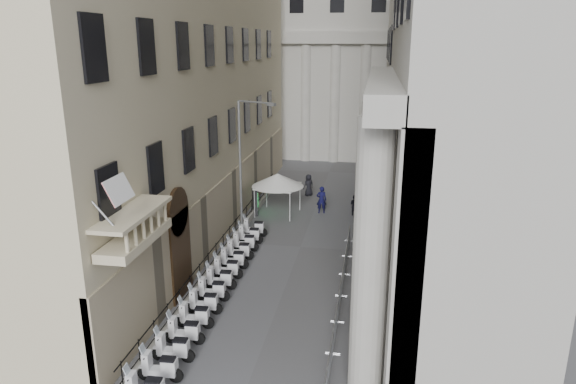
# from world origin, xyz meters

# --- Properties ---
(far_building) EXTENTS (22.00, 10.00, 30.00)m
(far_building) POSITION_xyz_m (0.00, 48.00, 15.00)
(far_building) COLOR beige
(far_building) RESTS_ON ground
(iron_fence) EXTENTS (0.30, 28.00, 1.40)m
(iron_fence) POSITION_xyz_m (-4.30, 18.00, 0.00)
(iron_fence) COLOR black
(iron_fence) RESTS_ON ground
(blue_awning) EXTENTS (1.60, 3.00, 3.00)m
(blue_awning) POSITION_xyz_m (4.15, 26.00, 0.00)
(blue_awning) COLOR navy
(blue_awning) RESTS_ON ground
(scooter_1) EXTENTS (1.43, 0.63, 1.50)m
(scooter_1) POSITION_xyz_m (-3.25, 5.40, 0.00)
(scooter_1) COLOR silver
(scooter_1) RESTS_ON ground
(scooter_2) EXTENTS (1.43, 0.63, 1.50)m
(scooter_2) POSITION_xyz_m (-3.25, 6.66, 0.00)
(scooter_2) COLOR silver
(scooter_2) RESTS_ON ground
(scooter_3) EXTENTS (1.43, 0.63, 1.50)m
(scooter_3) POSITION_xyz_m (-3.25, 7.91, 0.00)
(scooter_3) COLOR silver
(scooter_3) RESTS_ON ground
(scooter_4) EXTENTS (1.43, 0.63, 1.50)m
(scooter_4) POSITION_xyz_m (-3.25, 9.17, 0.00)
(scooter_4) COLOR silver
(scooter_4) RESTS_ON ground
(scooter_5) EXTENTS (1.43, 0.63, 1.50)m
(scooter_5) POSITION_xyz_m (-3.25, 10.43, 0.00)
(scooter_5) COLOR silver
(scooter_5) RESTS_ON ground
(scooter_6) EXTENTS (1.43, 0.63, 1.50)m
(scooter_6) POSITION_xyz_m (-3.25, 11.69, 0.00)
(scooter_6) COLOR silver
(scooter_6) RESTS_ON ground
(scooter_7) EXTENTS (1.43, 0.63, 1.50)m
(scooter_7) POSITION_xyz_m (-3.25, 12.95, 0.00)
(scooter_7) COLOR silver
(scooter_7) RESTS_ON ground
(scooter_8) EXTENTS (1.43, 0.63, 1.50)m
(scooter_8) POSITION_xyz_m (-3.25, 14.21, 0.00)
(scooter_8) COLOR silver
(scooter_8) RESTS_ON ground
(scooter_9) EXTENTS (1.43, 0.63, 1.50)m
(scooter_9) POSITION_xyz_m (-3.25, 15.47, 0.00)
(scooter_9) COLOR silver
(scooter_9) RESTS_ON ground
(scooter_10) EXTENTS (1.43, 0.63, 1.50)m
(scooter_10) POSITION_xyz_m (-3.25, 16.72, 0.00)
(scooter_10) COLOR silver
(scooter_10) RESTS_ON ground
(scooter_11) EXTENTS (1.43, 0.63, 1.50)m
(scooter_11) POSITION_xyz_m (-3.25, 17.98, 0.00)
(scooter_11) COLOR silver
(scooter_11) RESTS_ON ground
(scooter_12) EXTENTS (1.43, 0.63, 1.50)m
(scooter_12) POSITION_xyz_m (-3.25, 19.24, 0.00)
(scooter_12) COLOR silver
(scooter_12) RESTS_ON ground
(scooter_13) EXTENTS (1.43, 0.63, 1.50)m
(scooter_13) POSITION_xyz_m (-3.25, 20.50, 0.00)
(scooter_13) COLOR silver
(scooter_13) RESTS_ON ground
(barrier_1) EXTENTS (0.60, 2.40, 1.10)m
(barrier_1) POSITION_xyz_m (2.93, 6.93, 0.00)
(barrier_1) COLOR #B1B3B9
(barrier_1) RESTS_ON ground
(barrier_2) EXTENTS (0.60, 2.40, 1.10)m
(barrier_2) POSITION_xyz_m (2.93, 9.43, 0.00)
(barrier_2) COLOR #B1B3B9
(barrier_2) RESTS_ON ground
(barrier_3) EXTENTS (0.60, 2.40, 1.10)m
(barrier_3) POSITION_xyz_m (2.93, 11.93, 0.00)
(barrier_3) COLOR #B1B3B9
(barrier_3) RESTS_ON ground
(barrier_4) EXTENTS (0.60, 2.40, 1.10)m
(barrier_4) POSITION_xyz_m (2.93, 14.43, 0.00)
(barrier_4) COLOR #B1B3B9
(barrier_4) RESTS_ON ground
(barrier_5) EXTENTS (0.60, 2.40, 1.10)m
(barrier_5) POSITION_xyz_m (2.93, 16.93, 0.00)
(barrier_5) COLOR #B1B3B9
(barrier_5) RESTS_ON ground
(barrier_6) EXTENTS (0.60, 2.40, 1.10)m
(barrier_6) POSITION_xyz_m (2.93, 19.43, 0.00)
(barrier_6) COLOR #B1B3B9
(barrier_6) RESTS_ON ground
(security_tent) EXTENTS (3.77, 3.77, 3.07)m
(security_tent) POSITION_xyz_m (-2.73, 25.37, 2.56)
(security_tent) COLOR silver
(security_tent) RESTS_ON ground
(street_lamp) EXTENTS (2.65, 1.33, 8.75)m
(street_lamp) POSITION_xyz_m (-3.87, 20.83, 5.25)
(street_lamp) COLOR gray
(street_lamp) RESTS_ON ground
(info_kiosk) EXTENTS (0.62, 0.95, 1.95)m
(info_kiosk) POSITION_xyz_m (-4.19, 24.78, 0.99)
(info_kiosk) COLOR black
(info_kiosk) RESTS_ON ground
(pedestrian_a) EXTENTS (0.79, 0.57, 2.03)m
(pedestrian_a) POSITION_xyz_m (0.56, 25.95, 1.02)
(pedestrian_a) COLOR #0E0E38
(pedestrian_a) RESTS_ON ground
(pedestrian_b) EXTENTS (0.95, 0.93, 1.55)m
(pedestrian_b) POSITION_xyz_m (3.00, 25.85, 0.77)
(pedestrian_b) COLOR black
(pedestrian_b) RESTS_ON ground
(pedestrian_c) EXTENTS (1.04, 1.00, 1.80)m
(pedestrian_c) POSITION_xyz_m (-0.95, 30.20, 0.90)
(pedestrian_c) COLOR black
(pedestrian_c) RESTS_ON ground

